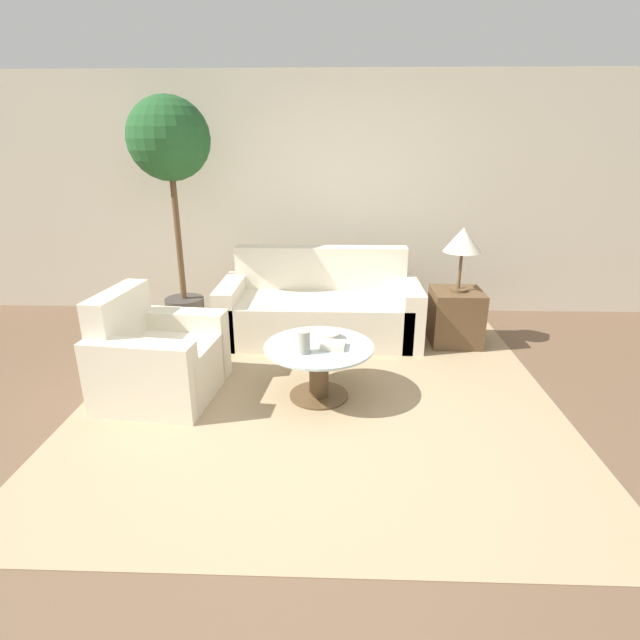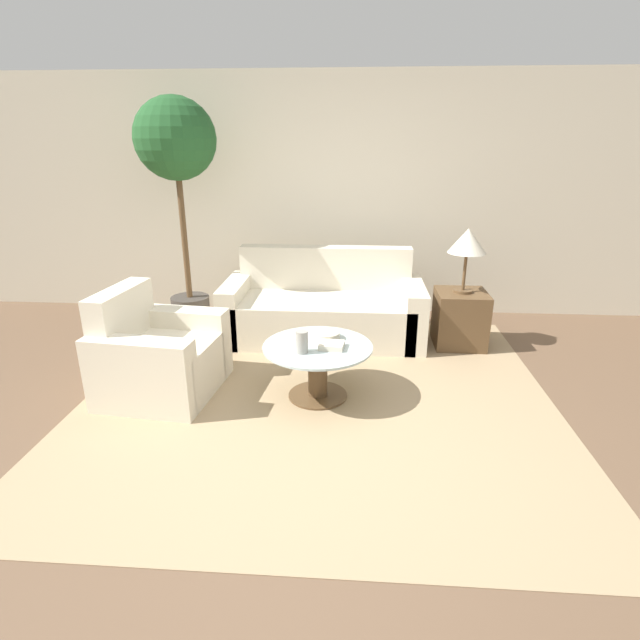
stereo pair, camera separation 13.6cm
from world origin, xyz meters
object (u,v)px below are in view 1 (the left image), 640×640
(vase, at_px, (304,342))
(bowl, at_px, (327,335))
(book_stack, at_px, (333,345))
(coffee_table, at_px, (319,364))
(sofa_main, at_px, (320,309))
(table_lamp, at_px, (463,241))
(potted_plant, at_px, (171,159))
(armchair, at_px, (155,360))

(vase, distance_m, bowl, 0.33)
(book_stack, bearing_deg, coffee_table, 166.70)
(sofa_main, bearing_deg, coffee_table, -88.41)
(sofa_main, distance_m, coffee_table, 1.32)
(coffee_table, bearing_deg, vase, -126.76)
(vase, relative_size, bowl, 0.82)
(table_lamp, height_order, potted_plant, potted_plant)
(sofa_main, xyz_separation_m, coffee_table, (0.04, -1.32, -0.00))
(coffee_table, height_order, potted_plant, potted_plant)
(coffee_table, distance_m, potted_plant, 2.53)
(coffee_table, height_order, bowl, bowl)
(armchair, distance_m, table_lamp, 2.91)
(coffee_table, xyz_separation_m, book_stack, (0.11, -0.04, 0.17))
(armchair, distance_m, book_stack, 1.40)
(potted_plant, bearing_deg, coffee_table, -44.89)
(coffee_table, xyz_separation_m, bowl, (0.06, 0.14, 0.18))
(bowl, relative_size, book_stack, 1.04)
(armchair, relative_size, book_stack, 4.92)
(potted_plant, xyz_separation_m, book_stack, (1.58, -1.51, -1.28))
(armchair, xyz_separation_m, table_lamp, (2.58, 1.13, 0.73))
(bowl, bearing_deg, potted_plant, 139.08)
(coffee_table, relative_size, potted_plant, 0.36)
(sofa_main, distance_m, bowl, 1.20)
(table_lamp, xyz_separation_m, vase, (-1.40, -1.29, -0.50))
(potted_plant, relative_size, bowl, 11.17)
(potted_plant, bearing_deg, vase, -49.61)
(armchair, distance_m, potted_plant, 2.06)
(sofa_main, relative_size, table_lamp, 3.25)
(armchair, bearing_deg, bowl, -78.79)
(vase, height_order, bowl, vase)
(bowl, height_order, book_stack, bowl)
(bowl, xyz_separation_m, book_stack, (0.05, -0.18, -0.01))
(sofa_main, relative_size, armchair, 2.01)
(sofa_main, bearing_deg, vase, -92.69)
(sofa_main, distance_m, potted_plant, 2.05)
(armchair, xyz_separation_m, potted_plant, (-0.19, 1.45, 1.45))
(table_lamp, relative_size, potted_plant, 0.26)
(table_lamp, bearing_deg, vase, -137.27)
(sofa_main, height_order, armchair, sofa_main)
(vase, relative_size, book_stack, 0.85)
(sofa_main, height_order, table_lamp, table_lamp)
(armchair, xyz_separation_m, bowl, (1.34, 0.12, 0.18))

